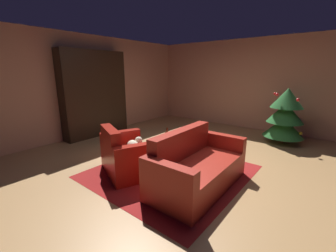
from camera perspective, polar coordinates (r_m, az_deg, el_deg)
name	(u,v)px	position (r m, az deg, el deg)	size (l,w,h in m)	color
ground_plane	(188,163)	(4.19, 5.34, -9.75)	(8.05, 8.05, 0.00)	#AA7E4D
wall_back	(254,85)	(6.92, 21.60, 10.04)	(6.50, 0.06, 2.61)	tan
wall_left	(88,86)	(6.22, -20.26, 9.77)	(0.06, 6.83, 2.61)	tan
area_rug	(171,171)	(3.87, 0.68, -11.80)	(2.37, 2.44, 0.01)	maroon
bookshelf_unit	(99,94)	(6.12, -17.58, 8.04)	(0.35, 1.77, 2.21)	black
armchair_red	(127,156)	(3.80, -10.78, -7.76)	(1.21, 1.06, 0.81)	maroon
couch_red	(196,168)	(3.36, 7.38, -10.75)	(0.85, 1.71, 0.84)	#A12418
coffee_table	(175,149)	(3.77, 1.95, -6.07)	(0.60, 0.60, 0.44)	black
book_stack_on_table	(175,142)	(3.79, 1.82, -4.16)	(0.24, 0.18, 0.12)	tan
bottle_on_table	(167,138)	(3.78, -0.25, -3.16)	(0.06, 0.06, 0.32)	#4F2710
decorated_tree	(285,115)	(5.86, 28.38, 2.56)	(0.91, 0.91, 1.32)	brown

